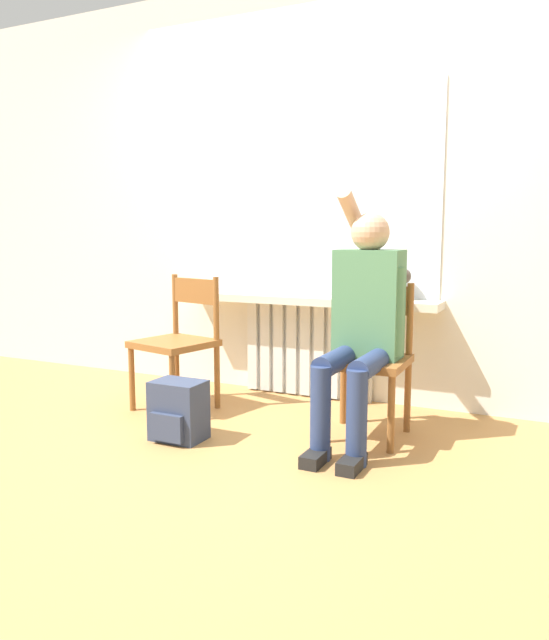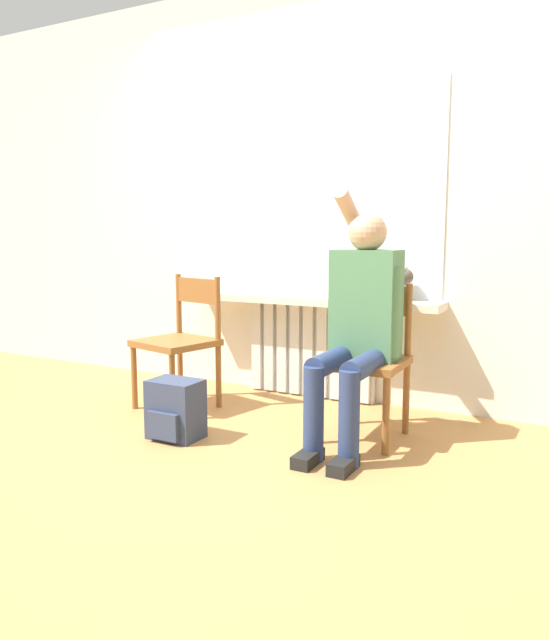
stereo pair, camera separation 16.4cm
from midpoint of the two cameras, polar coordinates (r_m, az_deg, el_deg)
name	(u,v)px [view 1 (the left image)]	position (r m, az deg, el deg)	size (l,w,h in m)	color
ground_plane	(218,449)	(3.23, -6.64, -11.63)	(12.00, 12.00, 0.00)	#B27F47
wall_with_window	(313,191)	(4.14, 2.41, 11.72)	(7.00, 0.06, 2.70)	silver
radiator	(307,349)	(4.13, 1.89, -2.72)	(0.88, 0.08, 0.63)	silver
windowsill	(304,300)	(4.02, 1.52, 1.85)	(1.75, 0.23, 0.05)	beige
window_glass	(311,194)	(4.11, 2.21, 11.43)	(1.68, 0.01, 1.30)	white
chair_left	(179,340)	(3.88, -9.96, -1.80)	(0.50, 0.50, 0.82)	brown
chair_right	(368,357)	(3.33, 7.19, -3.37)	(0.43, 0.43, 0.82)	brown
person	(363,317)	(3.19, 6.64, 0.24)	(0.36, 0.99, 1.32)	navy
cat	(381,278)	(3.86, 8.48, 3.78)	(0.49, 0.11, 0.22)	#4C4238
backpack	(178,411)	(3.35, -10.21, -8.21)	(0.27, 0.22, 0.31)	#333D56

